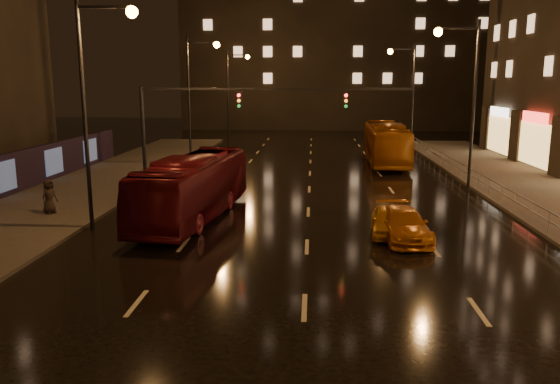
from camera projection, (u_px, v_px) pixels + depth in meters
The scene contains 10 objects.
ground at pixel (309, 196), 31.60m from camera, with size 140.00×140.00×0.00m, color black.
sidewalk_left at pixel (40, 211), 27.49m from camera, with size 7.00×70.00×0.15m, color #38332D.
building_distant at pixel (341, 1), 78.70m from camera, with size 44.00×16.00×36.00m, color black.
traffic_signal at pixel (221, 113), 30.97m from camera, with size 15.31×0.32×6.20m.
railing_right at pixel (502, 189), 28.86m from camera, with size 0.05×56.00×1.00m.
bus_red at pixel (193, 187), 26.18m from camera, with size 2.55×10.92×3.04m, color #510B13.
bus_curb at pixel (386, 143), 43.92m from camera, with size 2.75×11.75×3.27m, color #964B0F.
taxi_near at pixel (389, 221), 23.45m from camera, with size 1.43×3.56×1.21m, color orange.
taxi_far at pixel (403, 224), 22.77m from camera, with size 1.79×4.41×1.28m, color #C26612.
pedestrian_c at pixel (49, 197), 26.58m from camera, with size 0.82×0.54×1.69m, color black.
Camera 1 is at (0.19, -10.98, 6.45)m, focal length 35.00 mm.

